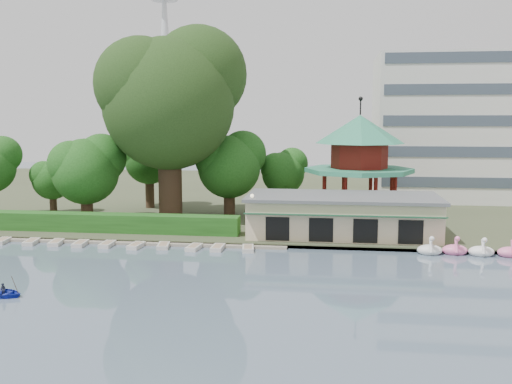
% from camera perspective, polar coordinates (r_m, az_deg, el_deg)
% --- Properties ---
extents(ground_plane, '(220.00, 220.00, 0.00)m').
position_cam_1_polar(ground_plane, '(36.61, -6.91, -11.40)').
color(ground_plane, slate).
rests_on(ground_plane, ground).
extents(shore, '(220.00, 70.00, 0.40)m').
position_cam_1_polar(shore, '(86.76, 1.60, -0.23)').
color(shore, '#424930').
rests_on(shore, ground).
extents(embankment, '(220.00, 0.60, 0.30)m').
position_cam_1_polar(embankment, '(52.88, -2.26, -5.28)').
color(embankment, gray).
rests_on(embankment, ground).
extents(dock, '(34.00, 1.60, 0.24)m').
position_cam_1_polar(dock, '(56.04, -14.50, -4.82)').
color(dock, gray).
rests_on(dock, ground).
extents(boathouse, '(18.60, 9.39, 3.90)m').
position_cam_1_polar(boathouse, '(56.32, 8.63, -2.27)').
color(boathouse, beige).
rests_on(boathouse, shore).
extents(pavilion, '(12.40, 12.40, 13.50)m').
position_cam_1_polar(pavilion, '(65.76, 10.30, 3.57)').
color(pavilion, beige).
rests_on(pavilion, shore).
extents(office_building, '(38.00, 18.00, 20.00)m').
position_cam_1_polar(office_building, '(85.96, 23.72, 5.45)').
color(office_building, silver).
rests_on(office_building, shore).
extents(broadcast_tower, '(8.00, 8.00, 96.00)m').
position_cam_1_polar(broadcast_tower, '(182.16, -9.07, 14.35)').
color(broadcast_tower, silver).
rests_on(broadcast_tower, ground).
extents(hedge, '(30.00, 2.00, 1.80)m').
position_cam_1_polar(hedge, '(59.95, -16.03, -2.93)').
color(hedge, '#225A1B').
rests_on(hedge, shore).
extents(lamp_post, '(0.36, 0.36, 4.28)m').
position_cam_1_polar(lamp_post, '(53.70, -0.39, -1.61)').
color(lamp_post, black).
rests_on(lamp_post, shore).
extents(big_tree, '(16.01, 14.92, 21.67)m').
position_cam_1_polar(big_tree, '(64.27, -8.52, 9.67)').
color(big_tree, '#3A281C').
rests_on(big_tree, shore).
extents(small_trees, '(39.07, 16.89, 10.01)m').
position_cam_1_polar(small_trees, '(68.13, -11.29, 2.72)').
color(small_trees, '#3A281C').
rests_on(small_trees, shore).
extents(moored_rowboats, '(29.61, 2.77, 0.36)m').
position_cam_1_polar(moored_rowboats, '(55.05, -15.71, -5.02)').
color(moored_rowboats, beige).
rests_on(moored_rowboats, ground).
extents(rowboat_with_passengers, '(4.83, 3.79, 2.01)m').
position_cam_1_polar(rowboat_with_passengers, '(42.02, -24.18, -8.88)').
color(rowboat_with_passengers, '#1C2EAE').
rests_on(rowboat_with_passengers, ground).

